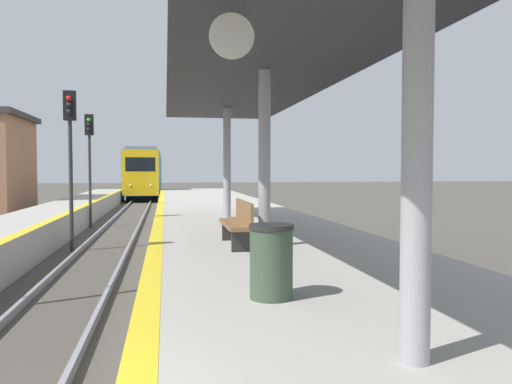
% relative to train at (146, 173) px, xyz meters
% --- Properties ---
extents(train, '(2.79, 23.53, 4.36)m').
position_rel_train_xyz_m(train, '(0.00, 0.00, 0.00)').
color(train, black).
rests_on(train, ground).
extents(signal_mid, '(0.36, 0.31, 4.93)m').
position_rel_train_xyz_m(signal_mid, '(-1.00, -34.44, 1.21)').
color(signal_mid, '#2D2D2D').
rests_on(signal_mid, ground).
extents(signal_far, '(0.36, 0.31, 4.93)m').
position_rel_train_xyz_m(signal_far, '(-1.38, -27.85, 1.21)').
color(signal_far, '#2D2D2D').
rests_on(signal_far, ground).
extents(station_canopy, '(3.84, 18.58, 3.75)m').
position_rel_train_xyz_m(station_canopy, '(3.83, -40.67, 2.31)').
color(station_canopy, '#99999E').
rests_on(station_canopy, platform_right).
extents(trash_bin, '(0.55, 0.55, 0.90)m').
position_rel_train_xyz_m(trash_bin, '(3.12, -44.68, -0.81)').
color(trash_bin, '#384C38').
rests_on(trash_bin, platform_right).
extents(bench, '(0.44, 1.97, 0.92)m').
position_rel_train_xyz_m(bench, '(3.34, -40.42, -0.76)').
color(bench, brown).
rests_on(bench, platform_right).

